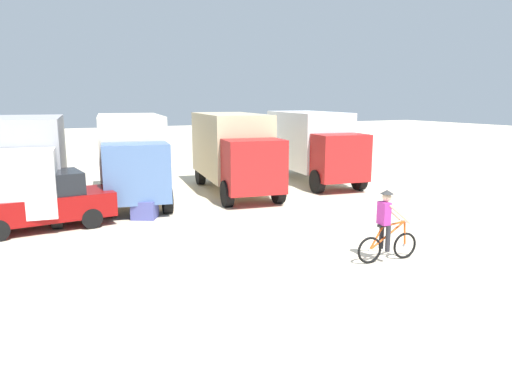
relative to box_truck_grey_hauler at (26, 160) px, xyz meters
The scene contains 8 objects.
ground_plane 10.74m from the box_truck_grey_hauler, 56.00° to the right, with size 120.00×120.00×0.00m, color beige.
box_truck_grey_hauler is the anchor object (origin of this frame).
box_truck_cream_rv 3.80m from the box_truck_grey_hauler, ahead, with size 3.33×7.02×3.35m.
box_truck_tan_camper 8.04m from the box_truck_grey_hauler, ahead, with size 3.24×7.00×3.35m.
box_truck_avon_van 12.57m from the box_truck_grey_hauler, ahead, with size 3.20×6.99×3.35m.
sedan_parked 2.84m from the box_truck_grey_hauler, 82.70° to the right, with size 4.36×2.20×1.76m.
cyclist_orange_shirt 12.52m from the box_truck_grey_hauler, 51.14° to the right, with size 1.73×0.52×1.82m.
supply_crate 4.68m from the box_truck_grey_hauler, 38.44° to the right, with size 0.78×0.73×0.63m, color #4C5199.
Camera 1 is at (-5.97, -9.76, 3.99)m, focal length 33.53 mm.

